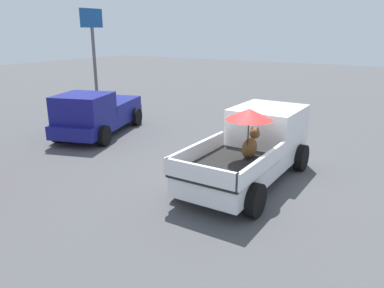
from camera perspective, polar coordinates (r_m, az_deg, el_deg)
name	(u,v)px	position (r m, az deg, el deg)	size (l,w,h in m)	color
ground_plane	(246,182)	(10.66, 8.28, -5.76)	(80.00, 80.00, 0.00)	#4C4C4F
pickup_truck_main	(255,145)	(10.74, 9.58, -0.18)	(5.08, 2.32, 2.23)	black
pickup_truck_red	(97,113)	(15.59, -14.27, 4.56)	(5.12, 3.26, 1.80)	black
motel_sign	(93,40)	(20.08, -14.86, 15.03)	(1.40, 0.16, 5.11)	#59595B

